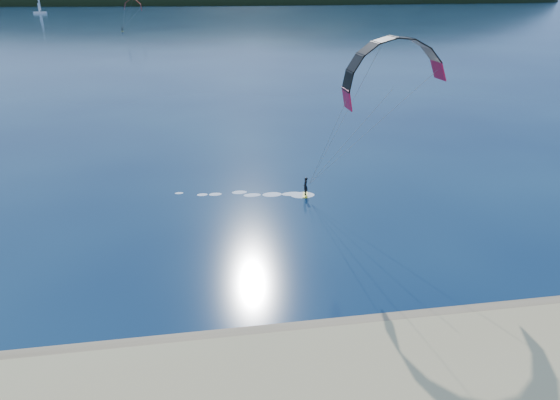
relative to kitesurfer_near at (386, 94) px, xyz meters
name	(u,v)px	position (x,y,z in m)	size (l,w,h in m)	color
wet_sand	(202,348)	(-13.35, -13.80, -8.89)	(220.00, 2.50, 0.10)	#87724E
headland	(192,3)	(-12.72, 726.98, -8.94)	(1200.00, 310.00, 140.00)	black
kitesurfer_near	(386,94)	(0.00, 0.00, 0.00)	(19.48, 7.29, 12.11)	yellow
kitesurfer_far	(133,9)	(-36.54, 189.54, -0.09)	(9.66, 5.43, 10.93)	yellow
sailboat	(40,12)	(-123.07, 381.82, -7.98)	(9.18, 5.86, 12.97)	white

